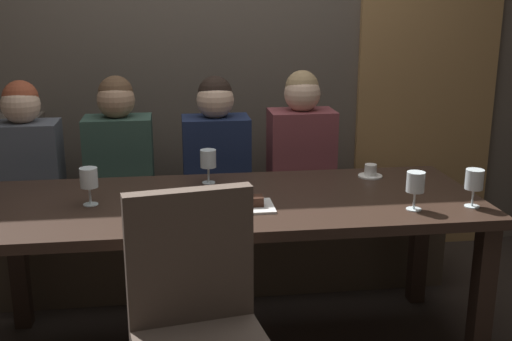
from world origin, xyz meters
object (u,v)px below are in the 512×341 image
object	(u,v)px
diner_far_end	(216,149)
wine_glass_center_back	(208,160)
wine_glass_near_right	(474,181)
wine_glass_near_left	(416,183)
wine_glass_end_right	(89,178)
espresso_cup	(370,172)
diner_near_end	(301,144)
chair_near_side	(198,319)
diner_redhead	(26,154)
dining_table	(233,218)
banquette_bench	(222,246)
dessert_plate	(252,204)
diner_bearded	(119,150)

from	to	relation	value
diner_far_end	wine_glass_center_back	xyz separation A→B (m)	(-0.07, -0.42, 0.05)
wine_glass_center_back	wine_glass_near_right	bearing A→B (deg)	-24.70
wine_glass_near_left	wine_glass_center_back	bearing A→B (deg)	148.70
diner_far_end	wine_glass_end_right	size ratio (longest dim) A/B	4.58
espresso_cup	diner_near_end	bearing A→B (deg)	119.59
diner_far_end	wine_glass_near_left	bearing A→B (deg)	-50.54
chair_near_side	diner_redhead	xyz separation A→B (m)	(-0.84, 1.45, 0.24)
wine_glass_end_right	dining_table	bearing A→B (deg)	-0.37
diner_near_end	wine_glass_near_right	xyz separation A→B (m)	(0.54, -0.96, 0.04)
wine_glass_center_back	diner_redhead	bearing A→B (deg)	153.60
banquette_bench	diner_near_end	bearing A→B (deg)	1.65
chair_near_side	diner_redhead	world-z (taller)	diner_redhead
chair_near_side	wine_glass_center_back	world-z (taller)	chair_near_side
dessert_plate	wine_glass_near_right	bearing A→B (deg)	-6.91
diner_redhead	wine_glass_end_right	distance (m)	0.84
dining_table	diner_far_end	world-z (taller)	diner_far_end
banquette_bench	wine_glass_center_back	xyz separation A→B (m)	(-0.09, -0.44, 0.63)
dining_table	diner_redhead	distance (m)	1.27
diner_bearded	wine_glass_near_left	size ratio (longest dim) A/B	4.61
wine_glass_near_right	dessert_plate	size ratio (longest dim) A/B	0.86
dining_table	banquette_bench	size ratio (longest dim) A/B	0.88
espresso_cup	dining_table	bearing A→B (deg)	-159.96
dining_table	dessert_plate	size ratio (longest dim) A/B	11.58
diner_near_end	wine_glass_center_back	bearing A→B (deg)	-140.22
diner_redhead	espresso_cup	size ratio (longest dim) A/B	6.16
banquette_bench	wine_glass_near_right	distance (m)	1.51
diner_bearded	diner_near_end	bearing A→B (deg)	-0.70
banquette_bench	diner_bearded	bearing A→B (deg)	177.34
dessert_plate	diner_bearded	bearing A→B (deg)	125.73
dining_table	diner_near_end	world-z (taller)	diner_near_end
wine_glass_center_back	wine_glass_end_right	bearing A→B (deg)	-154.00
diner_near_end	wine_glass_near_left	size ratio (longest dim) A/B	4.70
banquette_bench	wine_glass_center_back	size ratio (longest dim) A/B	15.24
dining_table	diner_near_end	size ratio (longest dim) A/B	2.86
wine_glass_center_back	wine_glass_near_left	xyz separation A→B (m)	(0.83, -0.51, 0.00)
diner_far_end	dessert_plate	size ratio (longest dim) A/B	3.95
diner_near_end	wine_glass_near_left	distance (m)	1.00
diner_bearded	espresso_cup	xyz separation A→B (m)	(1.26, -0.47, -0.04)
chair_near_side	diner_far_end	xyz separation A→B (m)	(0.17, 1.40, 0.25)
wine_glass_center_back	wine_glass_near_right	world-z (taller)	same
wine_glass_center_back	diner_near_end	bearing A→B (deg)	39.78
espresso_cup	wine_glass_end_right	bearing A→B (deg)	-169.08
espresso_cup	dessert_plate	size ratio (longest dim) A/B	0.63
banquette_bench	wine_glass_end_right	distance (m)	1.12
diner_redhead	dessert_plate	size ratio (longest dim) A/B	3.89
diner_bearded	diner_far_end	xyz separation A→B (m)	(0.52, -0.04, -0.00)
dining_table	wine_glass_near_left	distance (m)	0.81
wine_glass_near_right	dining_table	bearing A→B (deg)	166.36
espresso_cup	diner_redhead	bearing A→B (deg)	165.03
diner_far_end	wine_glass_end_right	world-z (taller)	diner_far_end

